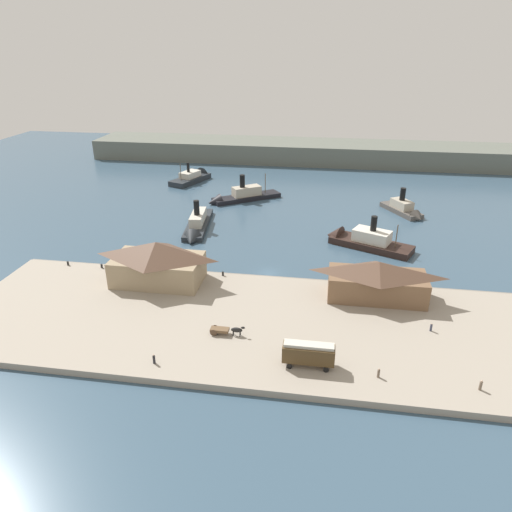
% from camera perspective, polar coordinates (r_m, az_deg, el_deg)
% --- Properties ---
extents(ground_plane, '(320.00, 320.00, 0.00)m').
position_cam_1_polar(ground_plane, '(105.15, 1.51, -2.08)').
color(ground_plane, '#385166').
extents(quay_promenade, '(110.00, 36.00, 1.20)m').
position_cam_1_polar(quay_promenade, '(85.93, -0.43, -8.25)').
color(quay_promenade, '#9E9384').
rests_on(quay_promenade, ground).
extents(seawall_edge, '(110.00, 0.80, 1.00)m').
position_cam_1_polar(seawall_edge, '(101.75, 1.25, -2.73)').
color(seawall_edge, gray).
rests_on(seawall_edge, ground).
extents(ferry_shed_east_terminal, '(18.56, 10.55, 8.98)m').
position_cam_1_polar(ferry_shed_east_terminal, '(99.05, -11.89, -0.70)').
color(ferry_shed_east_terminal, '#998466').
rests_on(ferry_shed_east_terminal, quay_promenade).
extents(ferry_shed_west_terminal, '(19.06, 8.71, 7.68)m').
position_cam_1_polar(ferry_shed_west_terminal, '(94.22, 14.52, -2.80)').
color(ferry_shed_west_terminal, brown).
rests_on(ferry_shed_west_terminal, quay_promenade).
extents(street_tram, '(8.02, 2.63, 4.09)m').
position_cam_1_polar(street_tram, '(74.17, 6.39, -11.60)').
color(street_tram, '#4C381E').
rests_on(street_tram, quay_promenade).
extents(horse_cart, '(6.03, 1.55, 1.87)m').
position_cam_1_polar(horse_cart, '(81.77, -3.72, -8.93)').
color(horse_cart, brown).
rests_on(horse_cart, quay_promenade).
extents(pedestrian_near_east_shed, '(0.38, 0.38, 1.54)m').
position_cam_1_polar(pedestrian_near_east_shed, '(88.06, 20.48, -8.12)').
color(pedestrian_near_east_shed, '#33384C').
rests_on(pedestrian_near_east_shed, quay_promenade).
extents(pedestrian_near_west_shed, '(0.42, 0.42, 1.69)m').
position_cam_1_polar(pedestrian_near_west_shed, '(77.49, 25.60, -13.98)').
color(pedestrian_near_west_shed, '#6B5B4C').
rests_on(pedestrian_near_west_shed, quay_promenade).
extents(pedestrian_walking_east, '(0.39, 0.39, 1.59)m').
position_cam_1_polar(pedestrian_walking_east, '(74.84, 14.65, -13.60)').
color(pedestrian_walking_east, '#6B5B4C').
rests_on(pedestrian_walking_east, quay_promenade).
extents(pedestrian_near_cart, '(0.41, 0.41, 1.65)m').
position_cam_1_polar(pedestrian_near_cart, '(76.86, -12.27, -12.14)').
color(pedestrian_near_cart, '#232328').
rests_on(pedestrian_near_cart, quay_promenade).
extents(mooring_post_east, '(0.44, 0.44, 0.90)m').
position_cam_1_polar(mooring_post_east, '(110.10, -18.22, -1.16)').
color(mooring_post_east, black).
rests_on(mooring_post_east, quay_promenade).
extents(mooring_post_west, '(0.44, 0.44, 0.90)m').
position_cam_1_polar(mooring_post_west, '(114.05, -21.86, -0.82)').
color(mooring_post_west, black).
rests_on(mooring_post_west, quay_promenade).
extents(mooring_post_center_east, '(0.44, 0.44, 0.90)m').
position_cam_1_polar(mooring_post_center_east, '(101.43, -4.04, -2.15)').
color(mooring_post_center_east, black).
rests_on(mooring_post_center_east, quay_promenade).
extents(ferry_moored_west, '(12.67, 19.87, 10.00)m').
position_cam_1_polar(ferry_moored_west, '(177.93, -7.52, 9.47)').
color(ferry_moored_west, '#23282D').
rests_on(ferry_moored_west, ground).
extents(ferry_approaching_east, '(8.00, 25.62, 9.80)m').
position_cam_1_polar(ferry_approaching_east, '(129.33, -7.23, 3.64)').
color(ferry_approaching_east, '#23282D').
rests_on(ferry_approaching_east, ground).
extents(ferry_moored_east, '(12.31, 16.32, 9.04)m').
position_cam_1_polar(ferry_moored_east, '(147.67, 17.61, 5.40)').
color(ferry_moored_east, '#514C47').
rests_on(ferry_moored_east, ground).
extents(ferry_departing_north, '(22.78, 14.96, 10.51)m').
position_cam_1_polar(ferry_departing_north, '(121.68, 12.62, 1.94)').
color(ferry_departing_north, black).
rests_on(ferry_departing_north, ground).
extents(ferry_approaching_west, '(23.17, 18.25, 10.16)m').
position_cam_1_polar(ferry_approaching_west, '(153.22, -2.12, 7.23)').
color(ferry_approaching_west, black).
rests_on(ferry_approaching_west, ground).
extents(far_headland, '(180.00, 24.00, 8.00)m').
position_cam_1_polar(far_headland, '(208.08, 5.60, 12.52)').
color(far_headland, '#60665B').
rests_on(far_headland, ground).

